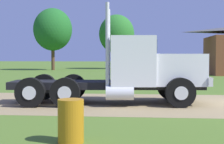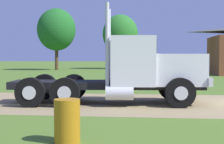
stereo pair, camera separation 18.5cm
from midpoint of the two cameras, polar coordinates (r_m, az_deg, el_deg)
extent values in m
cube|color=black|center=(13.03, -0.50, -2.16)|extent=(7.50, 2.08, 0.28)
cube|color=white|center=(13.19, 11.55, 0.44)|extent=(2.04, 2.11, 1.20)
cube|color=silver|center=(13.42, 15.72, -1.35)|extent=(0.33, 2.16, 0.32)
cube|color=white|center=(12.99, 3.88, 1.91)|extent=(1.81, 2.37, 1.85)
cube|color=#2D3D4C|center=(13.05, 7.57, 3.52)|extent=(0.19, 1.87, 0.82)
cylinder|color=silver|center=(13.88, -0.14, 4.43)|extent=(0.14, 0.14, 3.04)
cylinder|color=silver|center=(12.10, -0.38, 4.67)|extent=(0.14, 0.14, 3.04)
cylinder|color=silver|center=(12.07, 1.73, -3.59)|extent=(1.04, 0.60, 0.52)
cylinder|color=black|center=(14.33, 10.37, -2.52)|extent=(1.09, 0.38, 1.07)
cylinder|color=silver|center=(14.49, 10.27, -2.47)|extent=(0.48, 0.08, 0.48)
cylinder|color=black|center=(12.13, 12.00, -3.49)|extent=(1.09, 0.38, 1.07)
cylinder|color=silver|center=(11.97, 12.13, -3.57)|extent=(0.48, 0.08, 0.48)
cylinder|color=black|center=(14.51, -11.07, -2.47)|extent=(1.09, 0.38, 1.07)
cylinder|color=silver|center=(14.66, -10.94, -2.41)|extent=(0.48, 0.08, 0.48)
cylinder|color=black|center=(12.34, -13.34, -3.40)|extent=(1.09, 0.38, 1.07)
cylinder|color=silver|center=(12.19, -13.54, -3.48)|extent=(0.48, 0.08, 0.48)
cylinder|color=black|center=(14.29, -6.17, -2.51)|extent=(1.09, 0.38, 1.07)
cylinder|color=silver|center=(14.45, -6.08, -2.45)|extent=(0.48, 0.08, 0.48)
cylinder|color=black|center=(12.08, -7.59, -3.48)|extent=(1.09, 0.38, 1.07)
cylinder|color=silver|center=(11.92, -7.72, -3.56)|extent=(0.48, 0.08, 0.48)
cylinder|color=#B27214|center=(7.23, -6.93, -8.27)|extent=(0.55, 0.55, 0.93)
cylinder|color=#513823|center=(44.28, -9.30, 2.46)|extent=(0.44, 0.44, 3.28)
ellipsoid|color=#1F6323|center=(44.41, -9.33, 7.15)|extent=(4.99, 4.99, 5.49)
cylinder|color=#513823|center=(47.68, 1.52, 2.31)|extent=(0.44, 0.44, 2.95)
ellipsoid|color=#286F26|center=(47.78, 1.53, 6.49)|extent=(5.01, 5.01, 5.51)
camera|label=1|loc=(0.09, -89.58, 0.02)|focal=53.64mm
camera|label=2|loc=(0.09, 90.42, -0.02)|focal=53.64mm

